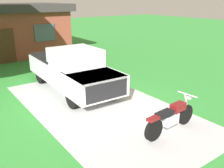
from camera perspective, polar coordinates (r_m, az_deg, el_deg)
ground_plane at (r=9.39m, az=-2.46°, el=-5.34°), size 80.00×80.00×0.00m
driveway_pad at (r=9.39m, az=-2.46°, el=-5.33°), size 4.58×8.66×0.01m
motorcycle at (r=7.79m, az=13.36°, el=-7.40°), size 2.21×0.70×1.09m
pickup_truck at (r=11.05m, az=-9.28°, el=3.48°), size 2.17×5.68×1.90m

